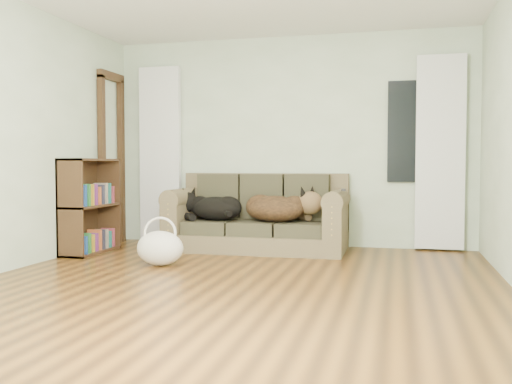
% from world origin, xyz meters
% --- Properties ---
extents(floor, '(5.00, 5.00, 0.00)m').
position_xyz_m(floor, '(0.00, 0.00, 0.00)').
color(floor, '#3E2610').
rests_on(floor, ground).
extents(wall_back, '(4.50, 0.04, 2.60)m').
position_xyz_m(wall_back, '(0.00, 2.50, 1.30)').
color(wall_back, beige).
rests_on(wall_back, ground).
extents(curtain_left, '(0.55, 0.08, 2.25)m').
position_xyz_m(curtain_left, '(-1.70, 2.42, 1.15)').
color(curtain_left, white).
rests_on(curtain_left, ground).
extents(curtain_right, '(0.55, 0.08, 2.25)m').
position_xyz_m(curtain_right, '(1.80, 2.42, 1.15)').
color(curtain_right, white).
rests_on(curtain_right, ground).
extents(window_pane, '(0.50, 0.03, 1.20)m').
position_xyz_m(window_pane, '(1.45, 2.47, 1.40)').
color(window_pane, black).
rests_on(window_pane, wall_back).
extents(door_casing, '(0.07, 0.60, 2.10)m').
position_xyz_m(door_casing, '(-2.20, 2.05, 1.05)').
color(door_casing, '#2F2012').
rests_on(door_casing, ground).
extents(sofa, '(2.07, 0.89, 0.85)m').
position_xyz_m(sofa, '(-0.28, 1.97, 0.45)').
color(sofa, brown).
rests_on(sofa, floor).
extents(dog_black_lab, '(0.82, 0.71, 0.29)m').
position_xyz_m(dog_black_lab, '(-0.81, 1.91, 0.48)').
color(dog_black_lab, black).
rests_on(dog_black_lab, sofa).
extents(dog_shepherd, '(0.90, 0.76, 0.33)m').
position_xyz_m(dog_shepherd, '(-0.01, 1.90, 0.49)').
color(dog_shepherd, black).
rests_on(dog_shepherd, sofa).
extents(tv_remote, '(0.07, 0.18, 0.02)m').
position_xyz_m(tv_remote, '(0.74, 1.83, 0.73)').
color(tv_remote, black).
rests_on(tv_remote, sofa).
extents(tote_bag, '(0.50, 0.40, 0.35)m').
position_xyz_m(tote_bag, '(-0.97, 0.72, 0.16)').
color(tote_bag, beige).
rests_on(tote_bag, floor).
extents(bookshelf, '(0.39, 0.88, 1.08)m').
position_xyz_m(bookshelf, '(-2.09, 1.32, 0.50)').
color(bookshelf, '#2F2012').
rests_on(bookshelf, floor).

